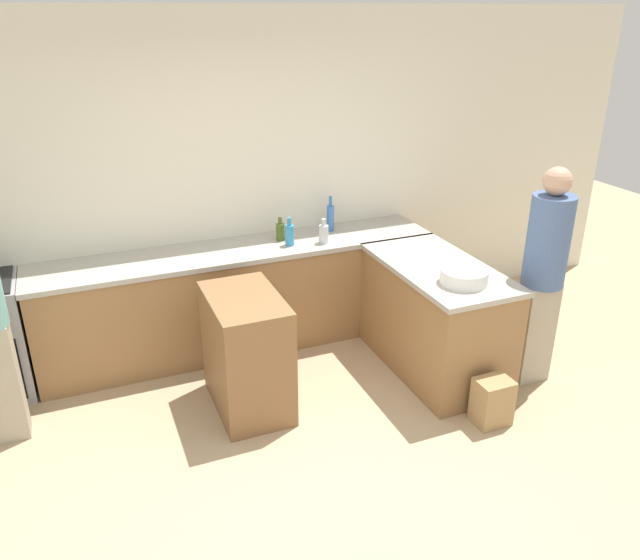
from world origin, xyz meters
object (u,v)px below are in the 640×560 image
paper_bag (492,401)px  dish_soap_bottle (290,234)px  olive_oil_bottle (280,231)px  water_bottle_blue (330,217)px  mixing_bowl (464,276)px  vinegar_bottle_clear (324,233)px  island_table (247,353)px  person_at_peninsula (544,270)px

paper_bag → dish_soap_bottle: bearing=118.1°
olive_oil_bottle → water_bottle_blue: 0.49m
mixing_bowl → dish_soap_bottle: 1.48m
water_bottle_blue → dish_soap_bottle: bearing=-155.7°
dish_soap_bottle → paper_bag: bearing=-61.9°
mixing_bowl → olive_oil_bottle: 1.61m
olive_oil_bottle → water_bottle_blue: (0.48, 0.06, 0.05)m
olive_oil_bottle → water_bottle_blue: bearing=7.5°
mixing_bowl → vinegar_bottle_clear: 1.28m
vinegar_bottle_clear → water_bottle_blue: (0.17, 0.26, 0.04)m
mixing_bowl → dish_soap_bottle: (-0.88, 1.19, 0.04)m
island_table → olive_oil_bottle: (0.59, 0.94, 0.53)m
person_at_peninsula → dish_soap_bottle: bearing=139.4°
mixing_bowl → olive_oil_bottle: olive_oil_bottle is taller
olive_oil_bottle → dish_soap_bottle: size_ratio=0.85×
mixing_bowl → olive_oil_bottle: (-0.91, 1.33, 0.03)m
vinegar_bottle_clear → person_at_peninsula: 1.74m
paper_bag → vinegar_bottle_clear: bearing=110.7°
mixing_bowl → paper_bag: mixing_bowl is taller
dish_soap_bottle → island_table: bearing=-127.8°
mixing_bowl → vinegar_bottle_clear: (-0.60, 1.14, 0.03)m
island_table → water_bottle_blue: water_bottle_blue is taller
vinegar_bottle_clear → dish_soap_bottle: dish_soap_bottle is taller
paper_bag → person_at_peninsula: bearing=30.2°
water_bottle_blue → paper_bag: 2.08m
island_table → dish_soap_bottle: (0.62, 0.80, 0.54)m
island_table → paper_bag: (1.50, -0.85, -0.27)m
mixing_bowl → dish_soap_bottle: size_ratio=1.44×
water_bottle_blue → paper_bag: size_ratio=0.92×
island_table → paper_bag: size_ratio=2.56×
vinegar_bottle_clear → water_bottle_blue: water_bottle_blue is taller
dish_soap_bottle → person_at_peninsula: person_at_peninsula is taller
olive_oil_bottle → paper_bag: bearing=-63.0°
island_table → vinegar_bottle_clear: vinegar_bottle_clear is taller
water_bottle_blue → dish_soap_bottle: water_bottle_blue is taller
paper_bag → olive_oil_bottle: bearing=117.0°
island_table → vinegar_bottle_clear: 1.28m
island_table → dish_soap_bottle: size_ratio=3.71×
mixing_bowl → person_at_peninsula: 0.63m
vinegar_bottle_clear → olive_oil_bottle: vinegar_bottle_clear is taller
vinegar_bottle_clear → person_at_peninsula: (1.22, -1.23, -0.04)m
vinegar_bottle_clear → paper_bag: bearing=-69.3°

